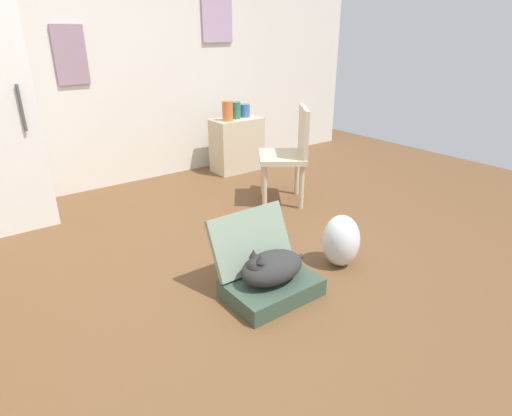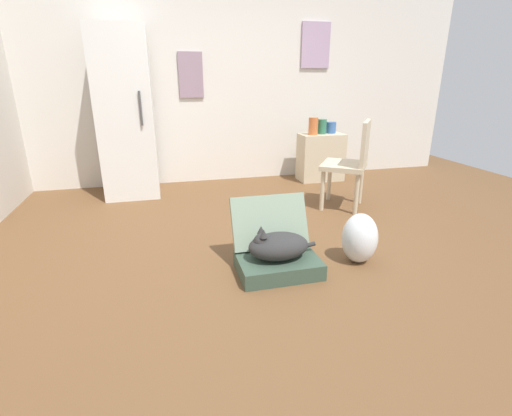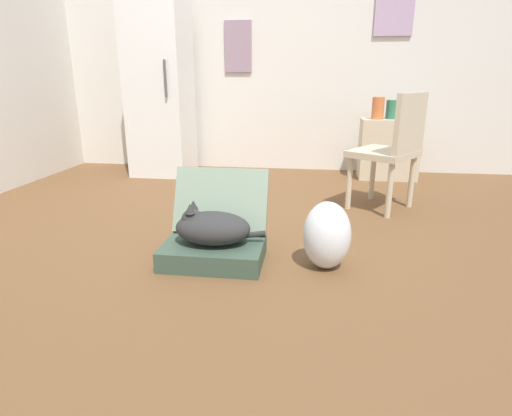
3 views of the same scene
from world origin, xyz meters
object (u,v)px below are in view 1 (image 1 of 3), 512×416
object	(u,v)px
side_table	(237,145)
vase_tall	(228,111)
chair	(290,151)
vase_round	(236,110)
plastic_bag_white	(341,241)
vase_short	(244,110)
cat	(271,267)
suitcase_base	(272,288)

from	to	relation	value
side_table	vase_tall	world-z (taller)	vase_tall
vase_tall	chair	bearing A→B (deg)	-91.39
side_table	vase_round	world-z (taller)	vase_round
plastic_bag_white	chair	distance (m)	1.30
vase_tall	vase_short	world-z (taller)	vase_tall
vase_round	chair	distance (m)	1.18
plastic_bag_white	vase_tall	size ratio (longest dim) A/B	1.73
cat	side_table	world-z (taller)	side_table
plastic_bag_white	chair	size ratio (longest dim) A/B	0.42
side_table	vase_short	xyz separation A→B (m)	(0.15, 0.05, 0.38)
cat	vase_tall	world-z (taller)	vase_tall
suitcase_base	chair	size ratio (longest dim) A/B	0.62
cat	vase_round	bearing A→B (deg)	60.10
suitcase_base	chair	bearing A→B (deg)	45.37
vase_tall	chair	size ratio (longest dim) A/B	0.24
cat	chair	distance (m)	1.67
vase_tall	vase_round	xyz separation A→B (m)	(0.15, 0.05, -0.02)
side_table	plastic_bag_white	bearing A→B (deg)	-106.76
vase_round	chair	size ratio (longest dim) A/B	0.21
vase_short	side_table	bearing A→B (deg)	-162.49
plastic_bag_white	vase_round	bearing A→B (deg)	73.35
vase_tall	cat	bearing A→B (deg)	-117.67
vase_tall	vase_round	size ratio (longest dim) A/B	1.17
plastic_bag_white	side_table	size ratio (longest dim) A/B	0.62
vase_tall	suitcase_base	bearing A→B (deg)	-117.48
side_table	chair	xyz separation A→B (m)	(-0.17, -1.13, 0.19)
vase_short	cat	bearing A→B (deg)	-122.20
suitcase_base	chair	xyz separation A→B (m)	(1.15, 1.16, 0.45)
suitcase_base	chair	distance (m)	1.69
cat	side_table	distance (m)	2.66
vase_round	vase_short	bearing A→B (deg)	11.61
suitcase_base	vase_short	xyz separation A→B (m)	(1.47, 2.34, 0.63)
vase_tall	vase_short	distance (m)	0.31
vase_tall	vase_round	bearing A→B (deg)	20.57
vase_tall	vase_short	size ratio (longest dim) A/B	1.51
chair	cat	bearing A→B (deg)	-9.37
suitcase_base	vase_round	bearing A→B (deg)	60.28
suitcase_base	vase_tall	xyz separation A→B (m)	(1.18, 2.26, 0.67)
suitcase_base	cat	xyz separation A→B (m)	(-0.01, 0.00, 0.15)
vase_short	vase_tall	bearing A→B (deg)	-163.81
suitcase_base	vase_round	xyz separation A→B (m)	(1.32, 2.31, 0.65)
side_table	vase_round	bearing A→B (deg)	90.00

